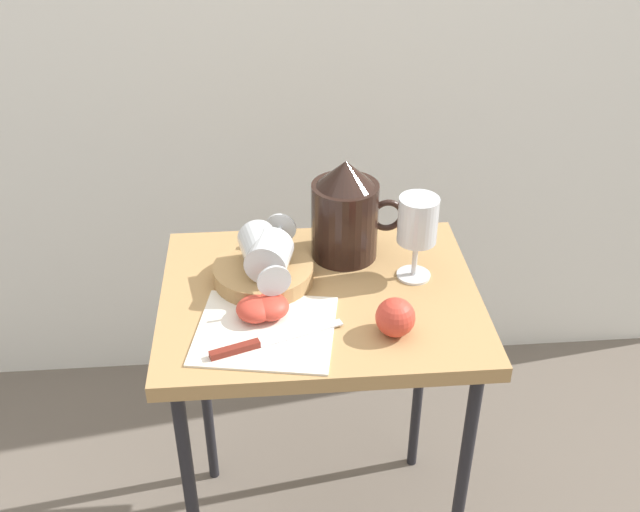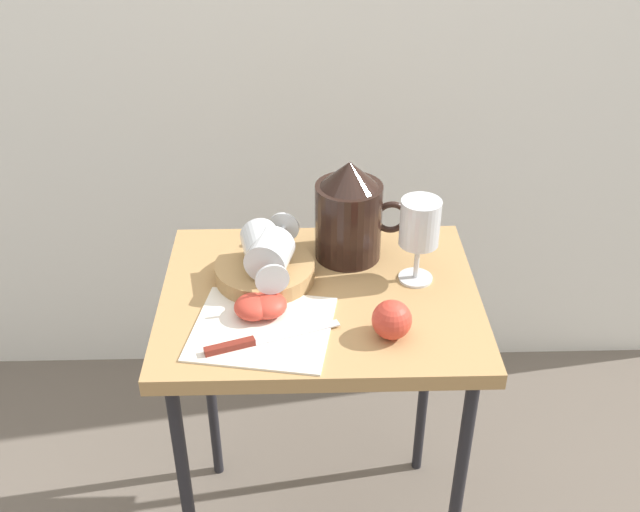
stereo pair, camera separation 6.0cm
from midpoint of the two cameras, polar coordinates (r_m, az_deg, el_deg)
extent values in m
cube|color=white|center=(1.85, 0.40, 14.76)|extent=(2.40, 0.03, 1.83)
cube|color=#AD8451|center=(1.39, 1.24, -3.31)|extent=(0.58, 0.46, 0.03)
cylinder|color=black|center=(1.50, -8.73, -18.55)|extent=(0.02, 0.02, 0.66)
cylinder|color=black|center=(1.52, 11.43, -18.00)|extent=(0.02, 0.02, 0.66)
cylinder|color=black|center=(1.76, -7.46, -8.74)|extent=(0.02, 0.02, 0.66)
cylinder|color=black|center=(1.78, 9.01, -8.41)|extent=(0.02, 0.02, 0.66)
cube|color=silver|center=(1.29, -3.07, -5.51)|extent=(0.27, 0.24, 0.00)
cylinder|color=#AD8451|center=(1.41, -2.98, -1.19)|extent=(0.19, 0.19, 0.03)
cylinder|color=black|center=(1.45, 3.35, 2.63)|extent=(0.13, 0.13, 0.15)
cylinder|color=#D1661E|center=(1.46, 3.31, 1.59)|extent=(0.12, 0.12, 0.08)
cone|color=black|center=(1.40, 3.48, 6.21)|extent=(0.11, 0.11, 0.05)
torus|color=black|center=(1.45, 6.60, 2.92)|extent=(0.07, 0.01, 0.07)
cylinder|color=silver|center=(1.43, 8.43, -1.67)|extent=(0.06, 0.06, 0.00)
cylinder|color=silver|center=(1.41, 8.56, -0.34)|extent=(0.01, 0.01, 0.07)
cylinder|color=silver|center=(1.36, 8.84, 2.50)|extent=(0.07, 0.07, 0.09)
cylinder|color=#D1661E|center=(1.37, 8.77, 1.81)|extent=(0.06, 0.06, 0.04)
cylinder|color=silver|center=(1.35, -2.55, 0.10)|extent=(0.09, 0.09, 0.08)
cylinder|color=silver|center=(1.41, -1.86, 1.56)|extent=(0.02, 0.06, 0.01)
cylinder|color=silver|center=(1.43, -1.55, 2.21)|extent=(0.06, 0.02, 0.06)
cylinder|color=silver|center=(1.38, -3.13, 0.66)|extent=(0.09, 0.10, 0.07)
cylinder|color=silver|center=(1.32, -2.57, -1.03)|extent=(0.02, 0.06, 0.01)
cylinder|color=silver|center=(1.29, -2.31, -1.81)|extent=(0.06, 0.02, 0.06)
ellipsoid|color=#CC3D2D|center=(1.31, -2.68, -3.76)|extent=(0.07, 0.07, 0.04)
ellipsoid|color=#CC3D2D|center=(1.31, -3.75, -3.87)|extent=(0.07, 0.07, 0.04)
sphere|color=#CC3D2D|center=(1.27, 6.82, -4.84)|extent=(0.07, 0.07, 0.07)
cube|color=silver|center=(1.28, -0.38, -5.83)|extent=(0.15, 0.07, 0.00)
cube|color=maroon|center=(1.25, -5.48, -6.85)|extent=(0.08, 0.04, 0.01)
camera|label=1|loc=(0.03, -88.71, 0.84)|focal=42.25mm
camera|label=2|loc=(0.03, 91.29, -0.84)|focal=42.25mm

